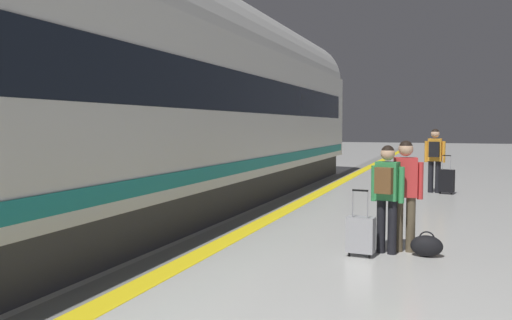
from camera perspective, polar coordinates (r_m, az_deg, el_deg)
safety_line_strip at (r=8.82m, az=-2.19°, el=-8.20°), size 0.36×80.00×0.01m
tactile_edge_band at (r=8.94m, az=-4.10°, el=-8.05°), size 0.60×80.00×0.01m
high_speed_train at (r=8.29m, az=-20.54°, el=8.16°), size 2.94×29.84×4.97m
passenger_near at (r=7.90m, az=15.86°, el=-2.88°), size 0.50×0.24×1.62m
duffel_bag_near at (r=7.81m, az=18.01°, el=-8.84°), size 0.44×0.26×0.36m
passenger_mid at (r=7.71m, az=13.99°, el=-3.14°), size 0.47×0.35×1.55m
suitcase_mid at (r=7.56m, az=11.28°, el=-7.93°), size 0.40×0.26×0.95m
passenger_far at (r=15.07m, az=18.80°, el=0.53°), size 0.54×0.36×1.74m
suitcase_far at (r=14.94m, az=19.97°, el=-2.13°), size 0.42×0.31×1.05m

